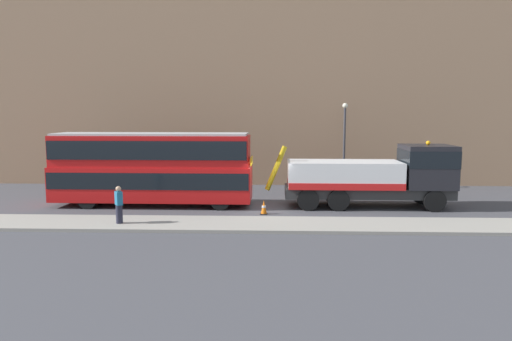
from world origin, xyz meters
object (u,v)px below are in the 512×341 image
recovery_tow_truck (376,175)px  pedestrian_onlooker (119,205)px  traffic_cone_near_bus (264,208)px  street_lamp (344,138)px  double_decker_bus (152,166)px

recovery_tow_truck → pedestrian_onlooker: bearing=-158.5°
traffic_cone_near_bus → street_lamp: (5.29, 8.17, 3.13)m
recovery_tow_truck → pedestrian_onlooker: 13.58m
double_decker_bus → recovery_tow_truck: bearing=0.6°
street_lamp → recovery_tow_truck: bearing=-82.3°
traffic_cone_near_bus → street_lamp: street_lamp is taller
recovery_tow_truck → street_lamp: 6.41m
double_decker_bus → street_lamp: bearing=28.5°
double_decker_bus → pedestrian_onlooker: double_decker_bus is taller
double_decker_bus → traffic_cone_near_bus: size_ratio=15.38×
recovery_tow_truck → double_decker_bus: size_ratio=0.92×
pedestrian_onlooker → recovery_tow_truck: bearing=-14.8°
pedestrian_onlooker → traffic_cone_near_bus: 7.14m
traffic_cone_near_bus → recovery_tow_truck: bearing=18.5°
recovery_tow_truck → double_decker_bus: bearing=-179.4°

